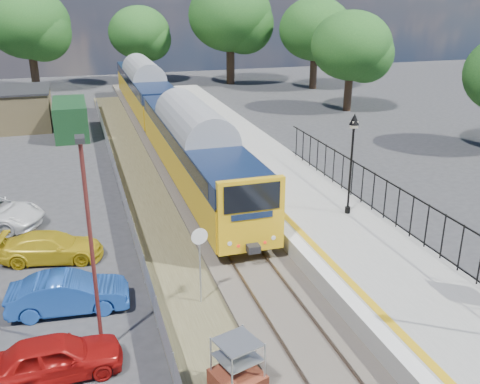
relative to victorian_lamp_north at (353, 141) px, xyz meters
name	(u,v)px	position (x,y,z in m)	size (l,w,h in m)	color
ground	(288,323)	(-5.30, -6.00, -4.30)	(120.00, 120.00, 0.00)	#2D2D30
track_bed	(205,214)	(-5.77, 3.67, -4.21)	(5.90, 80.00, 0.29)	#473F38
platform	(307,209)	(-1.10, 2.00, -3.85)	(5.00, 70.00, 0.90)	gray
platform_edge	(267,205)	(-3.16, 2.00, -3.39)	(0.90, 70.00, 0.01)	silver
victorian_lamp_north	(353,141)	(0.00, 0.00, 0.00)	(0.44, 0.44, 4.60)	black
palisade_fence	(423,223)	(1.25, -3.76, -2.46)	(0.12, 26.00, 2.00)	black
wire_fence	(123,196)	(-9.50, 6.00, -3.70)	(0.06, 52.00, 1.20)	#999EA3
outbuilding	(12,111)	(-16.21, 25.21, -2.78)	(10.80, 10.10, 3.12)	#A18B5B
tree_line	(145,32)	(-3.90, 36.00, 2.31)	(56.80, 43.80, 11.88)	#332319
train	(163,109)	(-5.30, 18.37, -1.96)	(2.82, 40.83, 3.51)	gold
brick_plinth	(238,373)	(-7.97, -8.98, -3.37)	(1.50, 1.50, 1.93)	maroon
speed_sign	(200,253)	(-7.80, -4.01, -2.30)	(0.59, 0.13, 2.92)	#999EA3
carpark_lamp	(90,236)	(-11.31, -5.70, -0.42)	(0.25, 0.50, 6.78)	#531F1B
car_red	(55,357)	(-12.62, -6.48, -3.66)	(1.50, 3.74, 1.27)	#A1110E
car_blue	(69,293)	(-12.23, -3.06, -3.63)	(1.40, 4.03, 1.33)	#19449A
car_yellow	(52,247)	(-12.86, 1.01, -3.71)	(1.66, 4.08, 1.18)	gold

